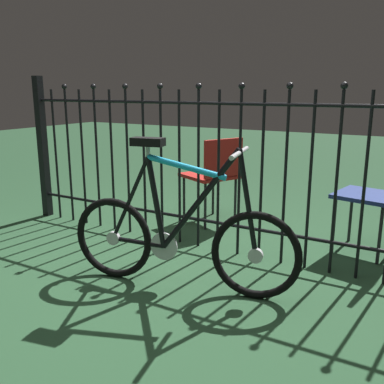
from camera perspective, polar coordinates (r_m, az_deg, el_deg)
name	(u,v)px	position (r m, az deg, el deg)	size (l,w,h in m)	color
ground_plane	(169,276)	(2.92, -3.09, -11.10)	(20.00, 20.00, 0.00)	#23452A
iron_fence	(206,164)	(3.23, 1.86, 3.74)	(3.70, 0.07, 1.34)	black
bicycle	(180,237)	(2.65, -1.57, -6.05)	(1.45, 0.44, 0.93)	black
chair_red	(215,171)	(3.87, 3.06, 2.77)	(0.57, 0.57, 0.80)	black
chair_navy	(379,189)	(3.40, 23.69, 0.37)	(0.49, 0.49, 0.83)	black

